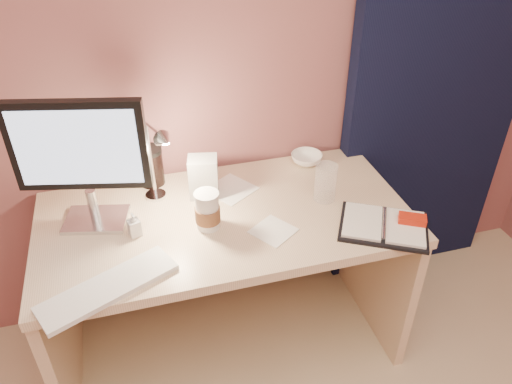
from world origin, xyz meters
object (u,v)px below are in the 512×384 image
object	(u,v)px
monitor	(81,153)
dark_jar	(151,168)
desk	(223,248)
lotion_bottle	(134,224)
desk_lamp	(143,161)
planner	(386,225)
bowl	(307,159)
keyboard	(109,288)
coffee_cup	(207,211)
product_box	(203,177)
clear_cup	(325,182)

from	to	relation	value
monitor	dark_jar	size ratio (longest dim) A/B	3.40
desk	lotion_bottle	world-z (taller)	lotion_bottle
desk_lamp	planner	bearing A→B (deg)	-43.88
bowl	desk_lamp	xyz separation A→B (m)	(-0.70, -0.16, 0.20)
lotion_bottle	planner	bearing A→B (deg)	-13.26
bowl	desk_lamp	world-z (taller)	desk_lamp
keyboard	coffee_cup	bearing A→B (deg)	7.37
coffee_cup	bowl	world-z (taller)	coffee_cup
lotion_bottle	dark_jar	bearing A→B (deg)	73.49
desk	coffee_cup	world-z (taller)	coffee_cup
bowl	lotion_bottle	size ratio (longest dim) A/B	1.49
bowl	desk_lamp	distance (m)	0.75
planner	coffee_cup	world-z (taller)	coffee_cup
keyboard	product_box	world-z (taller)	product_box
bowl	desk_lamp	size ratio (longest dim) A/B	0.39
dark_jar	coffee_cup	bearing A→B (deg)	-64.59
bowl	dark_jar	world-z (taller)	dark_jar
monitor	clear_cup	distance (m)	0.90
monitor	lotion_bottle	xyz separation A→B (m)	(0.13, -0.12, -0.25)
desk	dark_jar	size ratio (longest dim) A/B	9.69
desk	keyboard	bearing A→B (deg)	-141.17
product_box	coffee_cup	bearing A→B (deg)	-84.89
keyboard	product_box	bearing A→B (deg)	23.36
clear_cup	coffee_cup	bearing A→B (deg)	-173.83
clear_cup	keyboard	bearing A→B (deg)	-161.60
coffee_cup	dark_jar	bearing A→B (deg)	115.41
coffee_cup	product_box	bearing A→B (deg)	83.03
desk	clear_cup	size ratio (longest dim) A/B	9.24
desk_lamp	product_box	bearing A→B (deg)	-10.01
planner	desk_lamp	world-z (taller)	desk_lamp
monitor	lotion_bottle	bearing A→B (deg)	-27.88
desk	dark_jar	bearing A→B (deg)	136.78
keyboard	clear_cup	bearing A→B (deg)	-6.30
desk	bowl	size ratio (longest dim) A/B	10.21
planner	monitor	bearing A→B (deg)	-168.62
monitor	planner	size ratio (longest dim) A/B	1.26
keyboard	desk_lamp	bearing A→B (deg)	41.99
coffee_cup	product_box	xyz separation A→B (m)	(0.03, 0.21, 0.01)
desk	dark_jar	world-z (taller)	dark_jar
desk_lamp	keyboard	bearing A→B (deg)	-134.38
monitor	coffee_cup	size ratio (longest dim) A/B	3.30
product_box	desk_lamp	size ratio (longest dim) A/B	0.49
desk_lamp	coffee_cup	bearing A→B (deg)	-60.58
keyboard	planner	xyz separation A→B (m)	(0.99, 0.05, 0.00)
dark_jar	product_box	size ratio (longest dim) A/B	0.86
monitor	bowl	bearing A→B (deg)	24.90
keyboard	lotion_bottle	world-z (taller)	lotion_bottle
lotion_bottle	product_box	distance (m)	0.34
planner	product_box	bearing A→B (deg)	176.13
monitor	dark_jar	xyz separation A→B (m)	(0.23, 0.21, -0.22)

